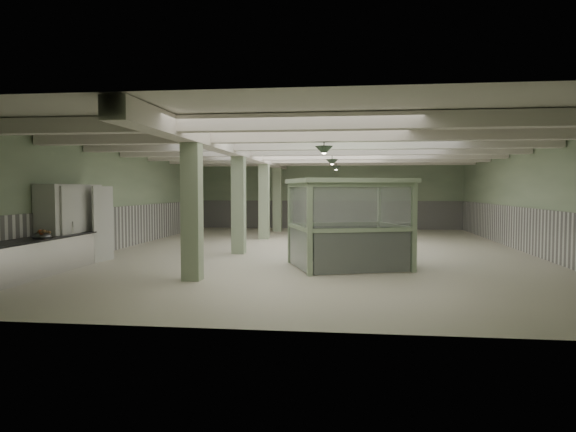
# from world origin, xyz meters

# --- Properties ---
(floor) EXTENTS (20.00, 20.00, 0.00)m
(floor) POSITION_xyz_m (0.00, 0.00, 0.00)
(floor) COLOR beige
(floor) RESTS_ON ground
(ceiling) EXTENTS (14.00, 20.00, 0.02)m
(ceiling) POSITION_xyz_m (0.00, 0.00, 3.60)
(ceiling) COLOR silver
(ceiling) RESTS_ON wall_back
(wall_back) EXTENTS (14.00, 0.02, 3.60)m
(wall_back) POSITION_xyz_m (0.00, 10.00, 1.80)
(wall_back) COLOR #A2B792
(wall_back) RESTS_ON floor
(wall_front) EXTENTS (14.00, 0.02, 3.60)m
(wall_front) POSITION_xyz_m (0.00, -10.00, 1.80)
(wall_front) COLOR #A2B792
(wall_front) RESTS_ON floor
(wall_left) EXTENTS (0.02, 20.00, 3.60)m
(wall_left) POSITION_xyz_m (-7.00, 0.00, 1.80)
(wall_left) COLOR #A2B792
(wall_left) RESTS_ON floor
(wall_right) EXTENTS (0.02, 20.00, 3.60)m
(wall_right) POSITION_xyz_m (7.00, 0.00, 1.80)
(wall_right) COLOR #A2B792
(wall_right) RESTS_ON floor
(wainscot_left) EXTENTS (0.05, 19.90, 1.50)m
(wainscot_left) POSITION_xyz_m (-6.97, 0.00, 0.75)
(wainscot_left) COLOR silver
(wainscot_left) RESTS_ON floor
(wainscot_right) EXTENTS (0.05, 19.90, 1.50)m
(wainscot_right) POSITION_xyz_m (6.97, 0.00, 0.75)
(wainscot_right) COLOR silver
(wainscot_right) RESTS_ON floor
(wainscot_back) EXTENTS (13.90, 0.05, 1.50)m
(wainscot_back) POSITION_xyz_m (0.00, 9.97, 0.75)
(wainscot_back) COLOR silver
(wainscot_back) RESTS_ON floor
(girder) EXTENTS (0.45, 19.90, 0.40)m
(girder) POSITION_xyz_m (-2.50, 0.00, 3.38)
(girder) COLOR silver
(girder) RESTS_ON ceiling
(beam_a) EXTENTS (13.90, 0.35, 0.32)m
(beam_a) POSITION_xyz_m (0.00, -7.50, 3.42)
(beam_a) COLOR silver
(beam_a) RESTS_ON ceiling
(beam_b) EXTENTS (13.90, 0.35, 0.32)m
(beam_b) POSITION_xyz_m (0.00, -5.00, 3.42)
(beam_b) COLOR silver
(beam_b) RESTS_ON ceiling
(beam_c) EXTENTS (13.90, 0.35, 0.32)m
(beam_c) POSITION_xyz_m (0.00, -2.50, 3.42)
(beam_c) COLOR silver
(beam_c) RESTS_ON ceiling
(beam_d) EXTENTS (13.90, 0.35, 0.32)m
(beam_d) POSITION_xyz_m (0.00, 0.00, 3.42)
(beam_d) COLOR silver
(beam_d) RESTS_ON ceiling
(beam_e) EXTENTS (13.90, 0.35, 0.32)m
(beam_e) POSITION_xyz_m (0.00, 2.50, 3.42)
(beam_e) COLOR silver
(beam_e) RESTS_ON ceiling
(beam_f) EXTENTS (13.90, 0.35, 0.32)m
(beam_f) POSITION_xyz_m (0.00, 5.00, 3.42)
(beam_f) COLOR silver
(beam_f) RESTS_ON ceiling
(beam_g) EXTENTS (13.90, 0.35, 0.32)m
(beam_g) POSITION_xyz_m (0.00, 7.50, 3.42)
(beam_g) COLOR silver
(beam_g) RESTS_ON ceiling
(column_a) EXTENTS (0.42, 0.42, 3.60)m
(column_a) POSITION_xyz_m (-2.50, -6.00, 1.80)
(column_a) COLOR #99AC8B
(column_a) RESTS_ON floor
(column_b) EXTENTS (0.42, 0.42, 3.60)m
(column_b) POSITION_xyz_m (-2.50, -1.00, 1.80)
(column_b) COLOR #99AC8B
(column_b) RESTS_ON floor
(column_c) EXTENTS (0.42, 0.42, 3.60)m
(column_c) POSITION_xyz_m (-2.50, 4.00, 1.80)
(column_c) COLOR #99AC8B
(column_c) RESTS_ON floor
(column_d) EXTENTS (0.42, 0.42, 3.60)m
(column_d) POSITION_xyz_m (-2.50, 8.00, 1.80)
(column_d) COLOR #99AC8B
(column_d) RESTS_ON floor
(pendant_front) EXTENTS (0.44, 0.44, 0.22)m
(pendant_front) POSITION_xyz_m (0.50, -5.00, 3.05)
(pendant_front) COLOR #283628
(pendant_front) RESTS_ON ceiling
(pendant_mid) EXTENTS (0.44, 0.44, 0.22)m
(pendant_mid) POSITION_xyz_m (0.50, 0.50, 3.05)
(pendant_mid) COLOR #283628
(pendant_mid) RESTS_ON ceiling
(pendant_back) EXTENTS (0.44, 0.44, 0.22)m
(pendant_back) POSITION_xyz_m (0.50, 5.50, 3.05)
(pendant_back) COLOR #283628
(pendant_back) RESTS_ON ceiling
(prep_counter) EXTENTS (0.93, 5.34, 0.91)m
(prep_counter) POSITION_xyz_m (-6.54, -5.32, 0.46)
(prep_counter) COLOR silver
(prep_counter) RESTS_ON floor
(pitcher_near) EXTENTS (0.24, 0.26, 0.27)m
(pitcher_near) POSITION_xyz_m (-6.61, -5.06, 1.03)
(pitcher_near) COLOR silver
(pitcher_near) RESTS_ON prep_counter
(pitcher_far) EXTENTS (0.20, 0.23, 0.25)m
(pitcher_far) POSITION_xyz_m (-6.62, -4.81, 1.03)
(pitcher_far) COLOR silver
(pitcher_far) RESTS_ON prep_counter
(veg_colander) EXTENTS (0.55, 0.55, 0.21)m
(veg_colander) POSITION_xyz_m (-6.46, -5.66, 1.00)
(veg_colander) COLOR #424347
(veg_colander) RESTS_ON prep_counter
(walkin_cooler) EXTENTS (0.87, 2.51, 2.31)m
(walkin_cooler) POSITION_xyz_m (-6.62, -4.00, 1.15)
(walkin_cooler) COLOR silver
(walkin_cooler) RESTS_ON floor
(guard_booth) EXTENTS (3.64, 3.35, 2.40)m
(guard_booth) POSITION_xyz_m (1.09, -3.59, 1.65)
(guard_booth) COLOR #98B08D
(guard_booth) RESTS_ON floor
(filing_cabinet) EXTENTS (0.42, 0.58, 1.20)m
(filing_cabinet) POSITION_xyz_m (2.65, -3.16, 0.60)
(filing_cabinet) COLOR #545849
(filing_cabinet) RESTS_ON floor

